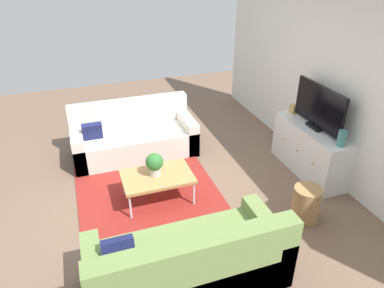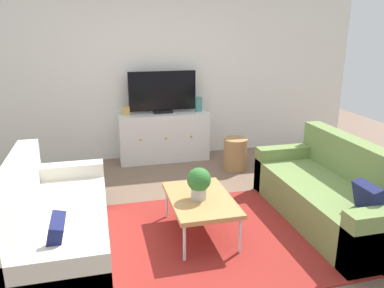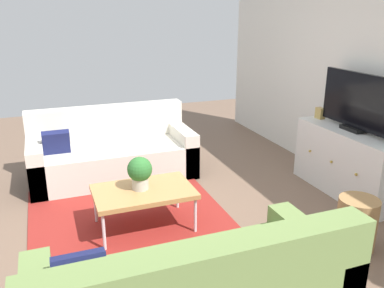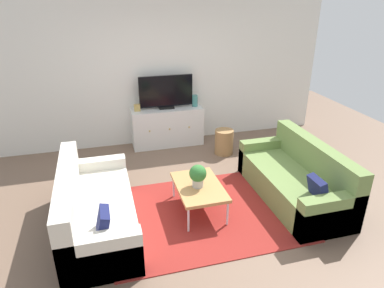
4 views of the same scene
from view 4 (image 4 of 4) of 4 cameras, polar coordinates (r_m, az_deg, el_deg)
The scene contains 12 objects.
ground_plane at distance 4.94m, azimuth 1.32°, elevation -10.40°, with size 10.00×10.00×0.00m, color brown.
wall_back at distance 6.71m, azimuth -4.94°, elevation 11.53°, with size 6.40×0.12×2.70m, color silver.
area_rug at distance 4.82m, azimuth 1.84°, elevation -11.31°, with size 2.50×1.90×0.01m, color maroon.
couch_left_side at distance 4.56m, azimuth -16.17°, elevation -10.57°, with size 0.85×1.94×0.84m.
couch_right_side at distance 5.26m, azimuth 16.98°, elevation -5.72°, with size 0.85×1.94×0.84m.
coffee_table at distance 4.69m, azimuth 1.15°, elevation -7.10°, with size 0.59×0.92×0.40m.
potted_plant at distance 4.57m, azimuth 0.97°, elevation -5.09°, with size 0.23×0.23×0.31m.
tv_console at distance 6.74m, azimuth -4.08°, elevation 2.86°, with size 1.35×0.47×0.73m.
flat_screen_tv at distance 6.54m, azimuth -4.29°, elevation 8.47°, with size 1.01×0.16×0.62m.
glass_vase at distance 6.70m, azimuth 0.48°, elevation 7.12°, with size 0.11×0.11×0.22m, color teal.
mantel_clock at distance 6.51m, azimuth -8.99°, elevation 5.91°, with size 0.11×0.07×0.13m, color tan.
wicker_basket at distance 6.41m, azimuth 5.27°, elevation 0.36°, with size 0.34×0.34×0.46m, color #9E7547.
Camera 4 is at (-1.19, -3.90, 2.79)m, focal length 32.53 mm.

